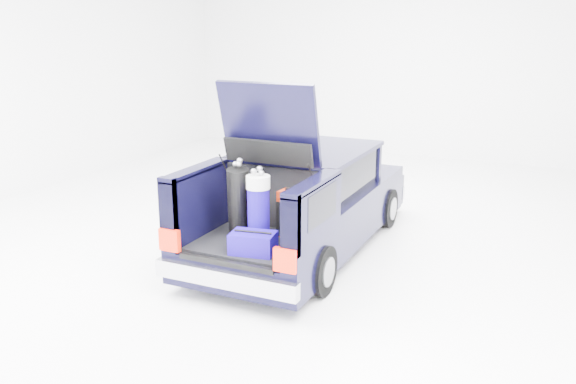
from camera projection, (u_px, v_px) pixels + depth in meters
The scene contains 6 objects.
ground at pixel (303, 248), 8.80m from camera, with size 14.00×14.00×0.00m, color white.
car at pixel (306, 202), 8.72m from camera, with size 1.87×4.65×2.47m.
red_suitcase at pixel (294, 214), 7.43m from camera, with size 0.39×0.27×0.61m.
black_golf_bag at pixel (239, 203), 7.37m from camera, with size 0.39×0.44×0.98m.
blue_golf_bag at pixel (258, 209), 7.15m from camera, with size 0.36×0.36×0.94m.
blue_duffel at pixel (253, 243), 6.94m from camera, with size 0.55×0.41×0.27m.
Camera 1 is at (3.30, -7.58, 3.13)m, focal length 38.00 mm.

